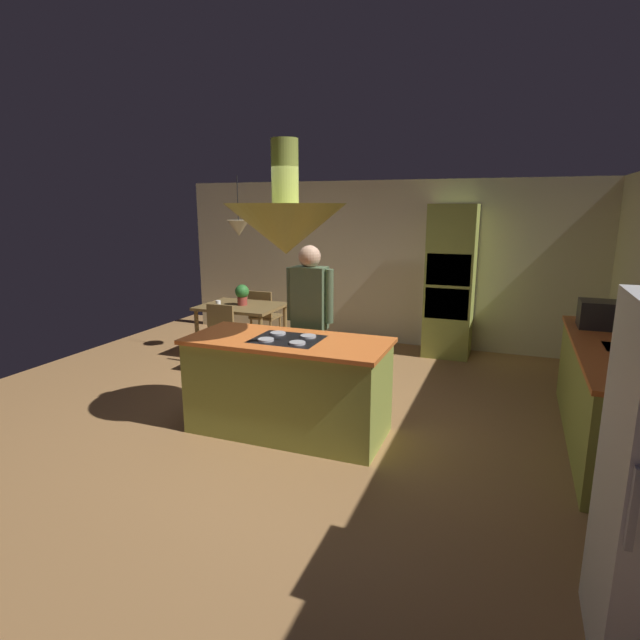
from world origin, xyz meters
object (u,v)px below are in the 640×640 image
at_px(dining_table, 242,312).
at_px(oven_tower, 450,282).
at_px(canister_sugar, 626,349).
at_px(canister_tea, 622,344).
at_px(cup_on_table, 218,304).
at_px(chair_facing_island, 217,333).
at_px(person_at_island, 310,315).
at_px(microwave_on_counter, 603,315).
at_px(chair_by_back_wall, 263,313).
at_px(potted_plant_on_table, 242,294).
at_px(kitchen_island, 288,385).
at_px(canister_flour, 630,354).

bearing_deg(dining_table, oven_tower, 22.21).
xyz_separation_m(canister_sugar, canister_tea, (0.00, 0.18, -0.00)).
height_order(oven_tower, cup_on_table, oven_tower).
bearing_deg(chair_facing_island, dining_table, 90.00).
bearing_deg(canister_tea, dining_table, 160.81).
distance_m(dining_table, cup_on_table, 0.36).
height_order(oven_tower, chair_facing_island, oven_tower).
relative_size(person_at_island, chair_facing_island, 2.03).
xyz_separation_m(chair_facing_island, microwave_on_counter, (4.54, 0.14, 0.57)).
height_order(chair_by_back_wall, potted_plant_on_table, potted_plant_on_table).
distance_m(kitchen_island, canister_sugar, 2.92).
distance_m(kitchen_island, microwave_on_counter, 3.30).
bearing_deg(microwave_on_counter, potted_plant_on_table, 173.19).
height_order(oven_tower, potted_plant_on_table, oven_tower).
height_order(canister_flour, microwave_on_counter, microwave_on_counter).
bearing_deg(kitchen_island, potted_plant_on_table, 128.65).
relative_size(oven_tower, canister_sugar, 10.95).
xyz_separation_m(potted_plant_on_table, canister_sugar, (4.53, -1.77, 0.11)).
distance_m(person_at_island, canister_flour, 2.95).
height_order(dining_table, canister_sugar, canister_sugar).
height_order(person_at_island, canister_flour, person_at_island).
xyz_separation_m(chair_facing_island, cup_on_table, (-0.24, 0.45, 0.30)).
distance_m(chair_facing_island, cup_on_table, 0.59).
bearing_deg(chair_facing_island, oven_tower, 32.97).
distance_m(person_at_island, cup_on_table, 2.23).
bearing_deg(dining_table, microwave_on_counter, -6.68).
bearing_deg(dining_table, canister_sugar, -21.19).
xyz_separation_m(canister_flour, microwave_on_counter, (0.00, 1.41, 0.03)).
bearing_deg(canister_sugar, chair_facing_island, 166.53).
bearing_deg(oven_tower, canister_flour, -60.57).
relative_size(dining_table, potted_plant_on_table, 3.81).
bearing_deg(canister_sugar, potted_plant_on_table, 158.65).
relative_size(person_at_island, microwave_on_counter, 3.83).
relative_size(chair_by_back_wall, canister_flour, 4.02).
distance_m(kitchen_island, canister_tea, 2.94).
xyz_separation_m(chair_facing_island, canister_flour, (4.54, -1.27, 0.54)).
height_order(oven_tower, chair_by_back_wall, oven_tower).
distance_m(kitchen_island, cup_on_table, 2.72).
xyz_separation_m(chair_by_back_wall, canister_flour, (4.54, -2.61, 0.54)).
bearing_deg(chair_by_back_wall, canister_tea, 153.60).
bearing_deg(person_at_island, chair_facing_island, 156.23).
bearing_deg(microwave_on_counter, canister_tea, -90.00).
height_order(chair_facing_island, potted_plant_on_table, potted_plant_on_table).
height_order(dining_table, potted_plant_on_table, potted_plant_on_table).
xyz_separation_m(cup_on_table, canister_flour, (4.78, -1.71, 0.24)).
height_order(person_at_island, canister_sugar, person_at_island).
distance_m(oven_tower, microwave_on_counter, 2.42).
xyz_separation_m(chair_facing_island, canister_sugar, (4.54, -1.09, 0.53)).
bearing_deg(canister_flour, canister_tea, 90.00).
bearing_deg(dining_table, cup_on_table, -137.27).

